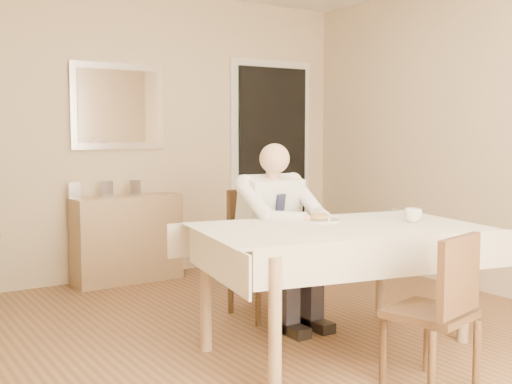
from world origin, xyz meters
TOP-DOWN VIEW (x-y plane):
  - room at (0.00, 0.00)m, footprint 5.00×5.02m
  - doorway at (1.55, 2.46)m, footprint 0.96×0.07m
  - mirror at (-0.09, 2.47)m, footprint 0.86×0.04m
  - dining_table at (0.36, -0.02)m, footprint 1.90×1.33m
  - chair_far at (0.36, 0.86)m, footprint 0.48×0.48m
  - chair_near at (0.34, -0.85)m, footprint 0.47×0.48m
  - seated_man at (0.36, 0.57)m, footprint 0.48×0.72m
  - plate at (0.37, 0.18)m, footprint 0.26×0.26m
  - food at (0.37, 0.18)m, footprint 0.14×0.14m
  - knife at (0.41, 0.12)m, footprint 0.01×0.13m
  - fork at (0.33, 0.12)m, footprint 0.01×0.13m
  - coffee_mug at (0.86, -0.16)m, footprint 0.13×0.13m
  - sideboard at (-0.09, 2.32)m, footprint 0.96×0.35m
  - photo_frame_left at (-0.53, 2.37)m, footprint 0.10×0.02m
  - photo_frame_center at (-0.25, 2.36)m, footprint 0.10×0.02m
  - photo_frame_right at (-0.01, 2.32)m, footprint 0.10×0.02m

SIDE VIEW (x-z plane):
  - sideboard at x=-0.09m, z-range 0.00..0.76m
  - chair_near at x=0.34m, z-range 0.05..0.87m
  - chair_far at x=0.36m, z-range 0.06..0.97m
  - dining_table at x=0.36m, z-range 0.29..1.04m
  - seated_man at x=0.36m, z-range 0.07..1.31m
  - plate at x=0.37m, z-range 0.75..0.77m
  - knife at x=0.41m, z-range 0.77..0.78m
  - fork at x=0.33m, z-range 0.77..0.78m
  - food at x=0.37m, z-range 0.76..0.81m
  - coffee_mug at x=0.86m, z-range 0.75..0.84m
  - photo_frame_left at x=-0.53m, z-range 0.76..0.90m
  - photo_frame_center at x=-0.25m, z-range 0.76..0.90m
  - photo_frame_right at x=-0.01m, z-range 0.76..0.90m
  - doorway at x=1.55m, z-range -0.05..2.05m
  - room at x=0.00m, z-range 0.00..2.60m
  - mirror at x=-0.09m, z-range 1.17..1.93m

